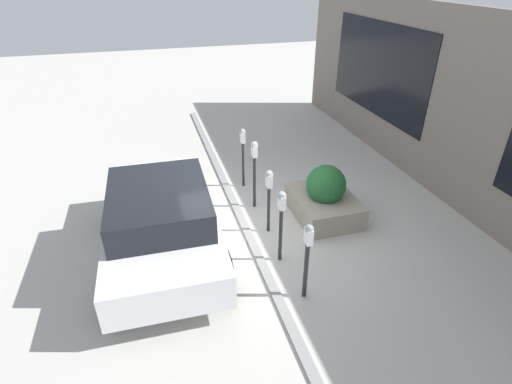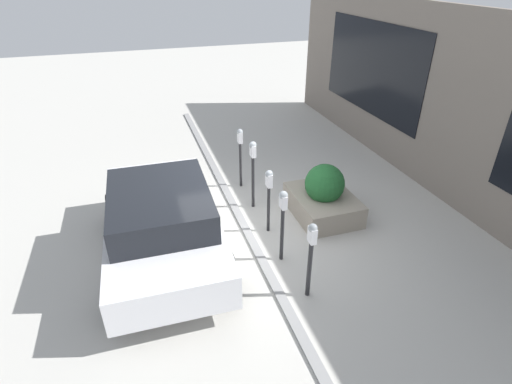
{
  "view_description": "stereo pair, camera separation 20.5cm",
  "coord_description": "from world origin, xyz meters",
  "px_view_note": "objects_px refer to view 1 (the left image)",
  "views": [
    {
      "loc": [
        -6.15,
        1.68,
        4.59
      ],
      "look_at": [
        0.0,
        -0.09,
        0.9
      ],
      "focal_mm": 28.0,
      "sensor_mm": 36.0,
      "label": 1
    },
    {
      "loc": [
        -6.09,
        1.88,
        4.59
      ],
      "look_at": [
        0.0,
        -0.09,
        0.9
      ],
      "focal_mm": 28.0,
      "sensor_mm": 36.0,
      "label": 2
    }
  ],
  "objects_px": {
    "parking_meter_nearest": "(307,251)",
    "parking_meter_middle": "(269,189)",
    "planter_box": "(325,198)",
    "parking_meter_second": "(281,213)",
    "parked_car_front": "(161,220)",
    "parking_meter_farthest": "(243,146)",
    "parking_meter_fourth": "(254,162)"
  },
  "relations": [
    {
      "from": "parking_meter_fourth",
      "to": "planter_box",
      "type": "relative_size",
      "value": 1.0
    },
    {
      "from": "parking_meter_second",
      "to": "parking_meter_fourth",
      "type": "relative_size",
      "value": 0.92
    },
    {
      "from": "parking_meter_nearest",
      "to": "parking_meter_second",
      "type": "relative_size",
      "value": 0.98
    },
    {
      "from": "planter_box",
      "to": "parking_meter_fourth",
      "type": "bearing_deg",
      "value": 59.81
    },
    {
      "from": "parking_meter_second",
      "to": "parking_meter_nearest",
      "type": "bearing_deg",
      "value": -175.28
    },
    {
      "from": "parking_meter_farthest",
      "to": "parking_meter_second",
      "type": "bearing_deg",
      "value": 178.75
    },
    {
      "from": "parking_meter_second",
      "to": "planter_box",
      "type": "distance_m",
      "value": 1.82
    },
    {
      "from": "parking_meter_second",
      "to": "parked_car_front",
      "type": "bearing_deg",
      "value": 70.29
    },
    {
      "from": "parking_meter_nearest",
      "to": "parking_meter_fourth",
      "type": "distance_m",
      "value": 2.8
    },
    {
      "from": "parking_meter_nearest",
      "to": "parking_meter_middle",
      "type": "height_order",
      "value": "parking_meter_nearest"
    },
    {
      "from": "parking_meter_middle",
      "to": "planter_box",
      "type": "xyz_separation_m",
      "value": [
        0.21,
        -1.27,
        -0.52
      ]
    },
    {
      "from": "parking_meter_nearest",
      "to": "parking_meter_second",
      "type": "distance_m",
      "value": 0.96
    },
    {
      "from": "parking_meter_nearest",
      "to": "parked_car_front",
      "type": "height_order",
      "value": "parked_car_front"
    },
    {
      "from": "parking_meter_middle",
      "to": "parked_car_front",
      "type": "height_order",
      "value": "parked_car_front"
    },
    {
      "from": "parking_meter_second",
      "to": "parking_meter_farthest",
      "type": "xyz_separation_m",
      "value": [
        2.8,
        -0.06,
        0.03
      ]
    },
    {
      "from": "parking_meter_fourth",
      "to": "parked_car_front",
      "type": "relative_size",
      "value": 0.38
    },
    {
      "from": "parking_meter_nearest",
      "to": "planter_box",
      "type": "relative_size",
      "value": 0.89
    },
    {
      "from": "parking_meter_second",
      "to": "parking_meter_fourth",
      "type": "xyz_separation_m",
      "value": [
        1.84,
        -0.06,
        0.09
      ]
    },
    {
      "from": "parking_meter_nearest",
      "to": "planter_box",
      "type": "bearing_deg",
      "value": -31.56
    },
    {
      "from": "parking_meter_nearest",
      "to": "parking_meter_middle",
      "type": "bearing_deg",
      "value": 0.29
    },
    {
      "from": "planter_box",
      "to": "parking_meter_second",
      "type": "bearing_deg",
      "value": 129.35
    },
    {
      "from": "parking_meter_second",
      "to": "parking_meter_middle",
      "type": "bearing_deg",
      "value": -4.44
    },
    {
      "from": "parking_meter_middle",
      "to": "parked_car_front",
      "type": "distance_m",
      "value": 2.02
    },
    {
      "from": "parking_meter_second",
      "to": "parking_meter_farthest",
      "type": "bearing_deg",
      "value": -1.25
    },
    {
      "from": "parking_meter_second",
      "to": "planter_box",
      "type": "bearing_deg",
      "value": -50.65
    },
    {
      "from": "parking_meter_nearest",
      "to": "parking_meter_farthest",
      "type": "height_order",
      "value": "parking_meter_farthest"
    },
    {
      "from": "parking_meter_fourth",
      "to": "parking_meter_farthest",
      "type": "xyz_separation_m",
      "value": [
        0.96,
        -0.0,
        -0.06
      ]
    },
    {
      "from": "parking_meter_nearest",
      "to": "parking_meter_middle",
      "type": "relative_size",
      "value": 1.02
    },
    {
      "from": "parking_meter_fourth",
      "to": "parking_meter_middle",
      "type": "bearing_deg",
      "value": -179.35
    },
    {
      "from": "parking_meter_second",
      "to": "parking_meter_fourth",
      "type": "distance_m",
      "value": 1.85
    },
    {
      "from": "parking_meter_nearest",
      "to": "parking_meter_fourth",
      "type": "bearing_deg",
      "value": 0.42
    },
    {
      "from": "parked_car_front",
      "to": "parking_meter_nearest",
      "type": "bearing_deg",
      "value": -127.87
    }
  ]
}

